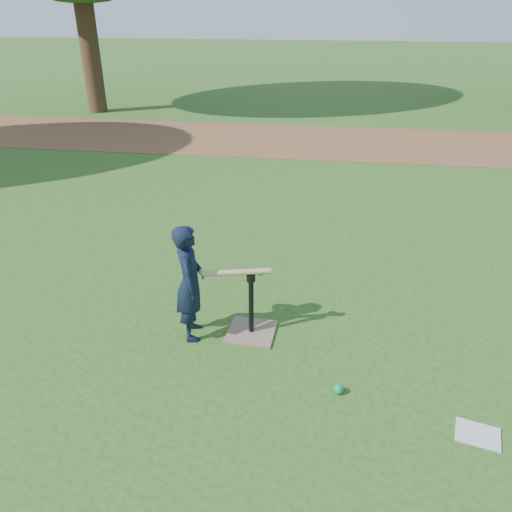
# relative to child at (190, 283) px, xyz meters

# --- Properties ---
(ground) EXTENTS (80.00, 80.00, 0.00)m
(ground) POSITION_rel_child_xyz_m (0.66, -0.19, -0.54)
(ground) COLOR #285116
(ground) RESTS_ON ground
(dirt_strip) EXTENTS (24.00, 3.00, 0.01)m
(dirt_strip) POSITION_rel_child_xyz_m (0.66, 7.31, -0.54)
(dirt_strip) COLOR brown
(dirt_strip) RESTS_ON ground
(child) EXTENTS (0.35, 0.45, 1.09)m
(child) POSITION_rel_child_xyz_m (0.00, 0.00, 0.00)
(child) COLOR black
(child) RESTS_ON ground
(wiffle_ball_ground) EXTENTS (0.08, 0.08, 0.08)m
(wiffle_ball_ground) POSITION_rel_child_xyz_m (1.33, -0.60, -0.50)
(wiffle_ball_ground) COLOR #0D9946
(wiffle_ball_ground) RESTS_ON ground
(clipboard) EXTENTS (0.35, 0.30, 0.01)m
(clipboard) POSITION_rel_child_xyz_m (2.31, -0.88, -0.54)
(clipboard) COLOR silver
(clipboard) RESTS_ON ground
(batting_tee) EXTENTS (0.45, 0.45, 0.61)m
(batting_tee) POSITION_rel_child_xyz_m (0.53, 0.09, -0.43)
(batting_tee) COLOR #816752
(batting_tee) RESTS_ON ground
(swing_action) EXTENTS (0.63, 0.21, 0.08)m
(swing_action) POSITION_rel_child_xyz_m (0.42, 0.08, 0.09)
(swing_action) COLOR tan
(swing_action) RESTS_ON ground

